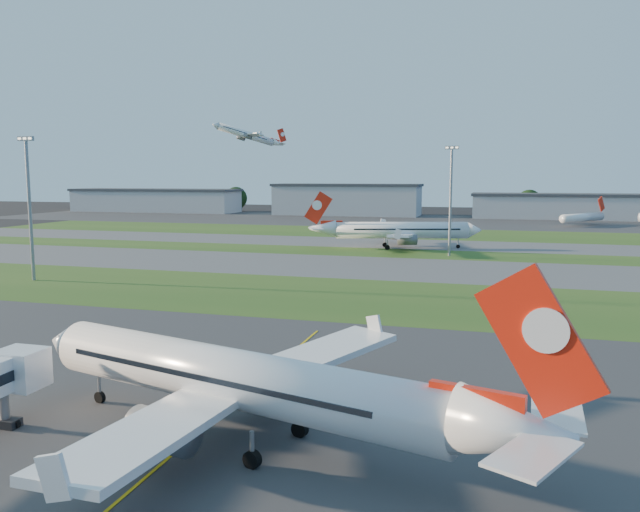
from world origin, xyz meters
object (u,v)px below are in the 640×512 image
(airliner_parked, at_px, (237,381))
(airliner_taxiing, at_px, (400,231))
(light_mast_west, at_px, (29,199))
(light_mast_centre, at_px, (451,193))
(mini_jet_near, at_px, (583,217))

(airliner_parked, xyz_separation_m, airliner_taxiing, (-7.00, 122.57, 0.22))
(airliner_parked, bearing_deg, light_mast_west, 154.73)
(airliner_parked, xyz_separation_m, light_mast_centre, (6.67, 109.96, 10.35))
(airliner_parked, relative_size, mini_jet_near, 1.68)
(airliner_parked, height_order, airliner_taxiing, airliner_taxiing)
(light_mast_centre, bearing_deg, light_mast_west, -141.34)
(airliner_parked, xyz_separation_m, mini_jet_near, (48.75, 216.44, -1.18))
(airliner_taxiing, height_order, light_mast_west, light_mast_west)
(mini_jet_near, xyz_separation_m, light_mast_west, (-112.09, -162.48, 11.53))
(airliner_parked, distance_m, airliner_taxiing, 122.77)
(airliner_taxiing, relative_size, light_mast_centre, 1.62)
(airliner_parked, bearing_deg, mini_jet_near, 92.46)
(airliner_taxiing, distance_m, light_mast_west, 89.35)
(light_mast_west, height_order, light_mast_centre, same)
(mini_jet_near, height_order, light_mast_centre, light_mast_centre)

